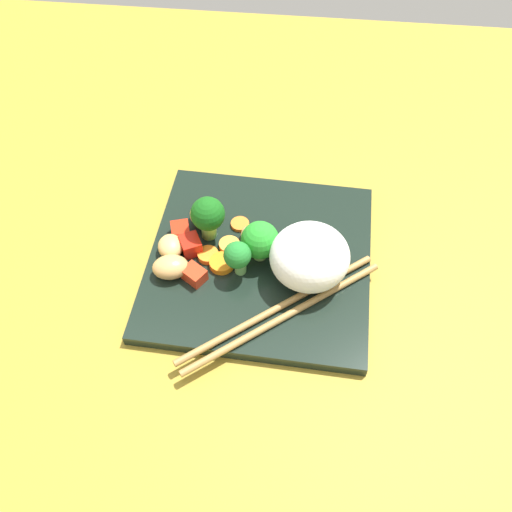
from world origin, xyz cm
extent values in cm
cube|color=olive|center=(0.00, 0.00, -1.00)|extent=(110.00, 110.00, 2.00)
cube|color=black|center=(0.00, 0.00, 0.68)|extent=(25.84, 25.84, 1.36)
ellipsoid|color=white|center=(5.53, -1.98, 4.66)|extent=(10.20, 10.00, 6.58)
cylinder|color=#73BF53|center=(-6.13, 2.21, 2.72)|extent=(2.53, 2.79, 3.01)
sphere|color=#145615|center=(-6.10, 2.21, 5.41)|extent=(3.89, 3.89, 3.89)
cylinder|color=#72B55C|center=(-1.89, -2.30, 2.57)|extent=(1.65, 1.59, 2.46)
sphere|color=#20772B|center=(-2.16, -2.57, 4.62)|extent=(3.02, 3.02, 3.02)
cylinder|color=#84B157|center=(0.11, -0.06, 2.20)|extent=(1.67, 1.82, 1.83)
sphere|color=#248D26|center=(0.19, 0.07, 4.28)|extent=(4.26, 4.26, 4.26)
cylinder|color=orange|center=(-3.63, 1.00, 1.68)|extent=(3.40, 3.40, 0.63)
cylinder|color=orange|center=(-4.11, -1.75, 1.76)|extent=(3.95, 3.95, 0.79)
cylinder|color=orange|center=(-5.84, -0.71, 1.70)|extent=(2.84, 2.84, 0.67)
cylinder|color=orange|center=(-2.84, 4.37, 1.58)|extent=(3.00, 3.00, 0.43)
cube|color=red|center=(-6.81, -3.90, 2.15)|extent=(3.06, 2.92, 1.58)
cube|color=red|center=(-9.51, 2.06, 2.15)|extent=(2.63, 2.73, 1.58)
cube|color=red|center=(-7.93, 0.42, 2.32)|extent=(3.02, 3.11, 1.91)
ellipsoid|color=tan|center=(-7.10, 4.68, 2.71)|extent=(4.73, 4.89, 2.70)
ellipsoid|color=tan|center=(-9.50, -3.46, 2.54)|extent=(4.60, 3.89, 2.35)
ellipsoid|color=tan|center=(-1.33, 2.28, 2.24)|extent=(2.99, 3.17, 1.75)
ellipsoid|color=tan|center=(-10.15, -0.50, 2.38)|extent=(3.63, 3.98, 2.04)
cylinder|color=olive|center=(3.46, -7.88, 1.73)|extent=(19.70, 15.79, 0.74)
cylinder|color=olive|center=(2.67, -6.88, 1.73)|extent=(19.70, 15.79, 0.74)
camera|label=1|loc=(3.67, -37.35, 50.68)|focal=38.13mm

